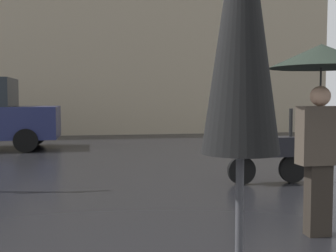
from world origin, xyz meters
The scene contains 3 objects.
folded_patio_umbrella_near centered at (0.74, -0.64, 1.63)m, with size 0.46×0.46×2.36m.
pedestrian_with_umbrella centered at (2.36, 1.48, 1.58)m, with size 1.05×1.05×1.94m.
parked_scooter centered at (2.89, 4.05, 0.55)m, with size 1.35×0.32×1.23m.
Camera 1 is at (0.11, -2.37, 1.39)m, focal length 44.81 mm.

